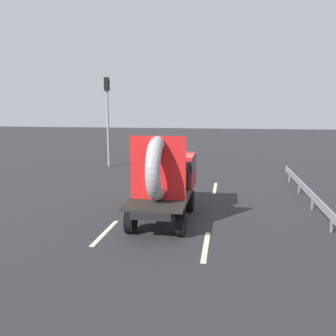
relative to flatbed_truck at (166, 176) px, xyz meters
The scene contains 9 objects.
ground_plane 1.60m from the flatbed_truck, ahead, with size 120.00×120.00×0.00m, color #28282B.
flatbed_truck is the anchor object (origin of this frame).
distant_sedan 16.93m from the flatbed_truck, 101.71° to the left, with size 1.77×4.12×1.34m.
traffic_light 12.83m from the flatbed_truck, 118.82° to the left, with size 0.42×0.36×6.24m.
guardrail 6.80m from the flatbed_truck, 29.76° to the left, with size 0.10×11.17×0.71m.
lane_dash_left_near 3.17m from the flatbed_truck, 128.71° to the right, with size 2.53×0.16×0.01m, color beige.
lane_dash_left_far 6.43m from the flatbed_truck, 105.98° to the left, with size 2.80×0.16×0.01m, color beige.
lane_dash_right_near 3.64m from the flatbed_truck, 58.46° to the right, with size 2.44×0.16×0.01m, color beige.
lane_dash_right_far 5.74m from the flatbed_truck, 71.88° to the left, with size 2.53×0.16×0.01m, color beige.
Camera 1 is at (2.05, -13.05, 4.16)m, focal length 37.76 mm.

